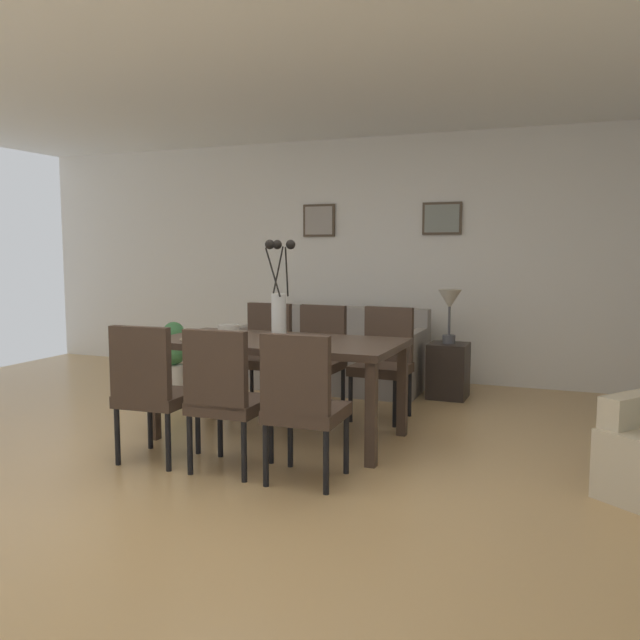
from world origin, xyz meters
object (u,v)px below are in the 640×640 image
Objects in this scene: dining_chair_mid_right at (384,357)px; table_lamp at (450,304)px; dining_chair_mid_left at (302,401)px; bowl_near_right at (229,328)px; dining_chair_near_right at (264,350)px; side_table at (448,371)px; potted_plant at (172,350)px; dining_chair_near_left at (151,387)px; sofa at (334,359)px; framed_picture_center at (442,218)px; framed_picture_left at (319,221)px; dining_table at (279,350)px; bowl_near_left at (201,334)px; centerpiece_vase at (279,301)px; dining_chair_far_right at (318,353)px; dining_chair_far_left at (225,393)px.

table_lamp reaches higher than dining_chair_mid_right.
bowl_near_right is (-1.09, 1.05, 0.27)m from dining_chair_mid_left.
dining_chair_near_right is 1.77m from side_table.
dining_chair_near_left is at bearing -58.75° from potted_plant.
sofa is 4.47× the size of framed_picture_center.
framed_picture_left is (-1.24, 3.36, 1.21)m from dining_chair_mid_left.
dining_chair_near_right is 1.80× the size of table_lamp.
dining_chair_near_right is 1.34m from potted_plant.
dining_chair_mid_right is 5.41× the size of bowl_near_right.
framed_picture_left is at bearing 92.74° from dining_chair_near_left.
table_lamp reaches higher than side_table.
dining_table is 0.59m from bowl_near_left.
side_table is (0.92, 1.79, -0.76)m from centerpiece_vase.
dining_chair_mid_left is 1.30m from bowl_near_left.
sofa is 3.59× the size of table_lamp.
sofa is (-0.27, 1.88, -0.74)m from centerpiece_vase.
dining_chair_mid_left is at bearing 0.05° from dining_chair_near_left.
dining_table is at bearing 123.03° from dining_chair_mid_left.
dining_chair_near_left is 3.03m from side_table.
centerpiece_vase is 2.02m from table_lamp.
dining_chair_mid_right is at bearing 3.80° from dining_chair_far_right.
dining_chair_mid_right reaches higher than dining_table.
side_table is at bearing 82.09° from dining_chair_mid_left.
dining_chair_far_right is at bearing -76.98° from sofa.
potted_plant is (-1.13, -1.24, -1.35)m from framed_picture_left.
dining_chair_far_left is 0.89m from bowl_near_left.
dining_chair_near_left is 3.58m from framed_picture_left.
dining_chair_mid_right reaches higher than bowl_near_left.
side_table is at bearing 71.15° from dining_chair_far_left.
dining_chair_mid_left is at bearing -57.02° from dining_chair_near_right.
dining_chair_near_right is 1.00× the size of dining_chair_mid_left.
dining_chair_mid_left is at bearing -57.05° from centerpiece_vase.
framed_picture_center is (1.21, 3.36, 1.21)m from dining_chair_near_left.
dining_chair_near_right is (-0.55, 0.85, -0.15)m from dining_table.
dining_table reaches higher than side_table.
dining_chair_mid_left reaches higher than bowl_near_left.
framed_picture_center is at bearing -0.00° from framed_picture_left.
dining_chair_far_right is (0.50, 1.68, 0.00)m from dining_chair_near_left.
dining_chair_near_right is 1.78m from dining_chair_far_left.
centerpiece_vase is at bearing -20.50° from bowl_near_right.
centerpiece_vase is 0.63m from bowl_near_right.
dining_chair_far_left is at bearing -107.38° from dining_chair_mid_right.
sofa is at bearing 98.09° from dining_table.
framed_picture_left reaches higher than dining_chair_far_left.
dining_chair_far_left reaches higher than potted_plant.
dining_chair_far_left reaches higher than sofa.
sofa is at bearing -56.42° from framed_picture_left.
dining_chair_near_left is at bearing -89.21° from dining_chair_near_right.
dining_chair_near_right is at bearing -18.51° from potted_plant.
side_table is (0.37, 2.64, -0.25)m from dining_chair_mid_left.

